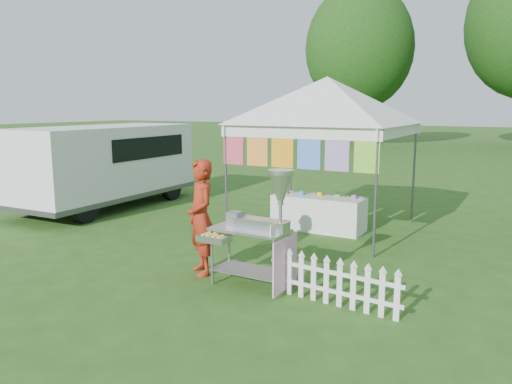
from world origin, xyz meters
The scene contains 8 objects.
ground centered at (0.00, 0.00, 0.00)m, with size 120.00×120.00×0.00m, color #294F16.
canopy_main centered at (0.00, 3.49, 2.99)m, with size 4.24×4.24×3.45m.
tree_left centered at (-6.00, 24.00, 5.83)m, with size 6.40×6.40×9.53m.
donut_cart centered at (0.49, -0.05, 0.96)m, with size 1.19×0.78×1.63m.
vendor centered at (-0.57, 0.07, 0.84)m, with size 0.62×0.40×1.69m, color maroon.
cargo_van centered at (-5.48, 3.11, 1.06)m, with size 2.04×4.79×1.97m.
picket_fence centered at (1.54, -0.12, 0.29)m, with size 1.79×0.21×0.56m.
display_table centered at (-0.08, 3.38, 0.34)m, with size 1.80×0.70×0.68m, color white.
Camera 1 is at (3.58, -5.71, 2.44)m, focal length 35.00 mm.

